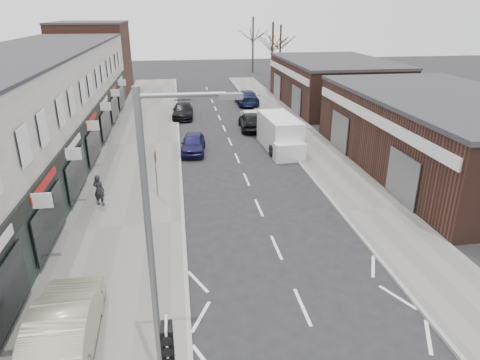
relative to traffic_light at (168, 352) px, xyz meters
name	(u,v)px	position (x,y,z in m)	size (l,w,h in m)	color
ground	(321,349)	(4.40, 2.02, -2.41)	(160.00, 160.00, 0.00)	black
pavement_left	(141,145)	(-2.35, 24.02, -2.35)	(5.50, 64.00, 0.12)	slate
pavement_right	(302,138)	(10.15, 24.02, -2.35)	(3.50, 64.00, 0.12)	slate
shop_terrace_left	(28,109)	(-9.10, 21.52, 1.14)	(8.00, 41.00, 7.10)	beige
brick_block_far	(93,59)	(-9.10, 47.02, 1.59)	(8.00, 10.00, 8.00)	#4C2C20
right_unit_near	(444,135)	(16.90, 16.02, -0.16)	(10.00, 18.00, 4.50)	#3B211A
right_unit_far	(333,84)	(16.90, 36.02, -0.16)	(10.00, 16.00, 4.50)	#3B211A
tree_far_a	(272,84)	(13.40, 50.02, -2.41)	(3.60, 3.60, 8.00)	#382D26
tree_far_b	(279,77)	(15.90, 56.02, -2.41)	(3.60, 3.60, 7.50)	#382D26
tree_far_c	(253,72)	(12.90, 62.02, -2.41)	(3.60, 3.60, 8.50)	#382D26
traffic_light	(168,352)	(0.00, 0.00, 0.00)	(0.28, 0.60, 3.10)	slate
street_lamp	(157,239)	(-0.13, 1.22, 2.20)	(2.23, 0.22, 8.00)	slate
warning_sign	(156,160)	(-0.76, 14.02, -0.21)	(0.12, 0.80, 2.70)	slate
white_van	(280,134)	(7.80, 21.71, -1.30)	(2.42, 6.15, 2.35)	white
sedan_on_pavement	(65,325)	(-3.12, 3.11, -1.48)	(1.72, 4.92, 1.62)	#A09780
pedestrian	(99,190)	(-3.69, 13.31, -1.47)	(0.60, 0.40, 1.65)	black
parked_car_left_a	(193,143)	(1.48, 21.69, -1.73)	(1.62, 4.03, 1.37)	#171441
parked_car_left_b	(183,111)	(1.00, 32.43, -1.74)	(1.88, 4.62, 1.34)	black
parked_car_right_a	(251,117)	(6.89, 28.77, -1.72)	(1.46, 4.19, 1.38)	silver
parked_car_right_b	(251,121)	(6.60, 27.31, -1.65)	(1.81, 4.50, 1.53)	black
parked_car_right_c	(247,97)	(7.90, 37.46, -1.64)	(2.16, 5.32, 1.54)	#131B3C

